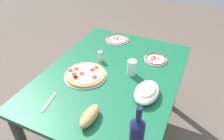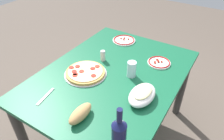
{
  "view_description": "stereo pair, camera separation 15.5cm",
  "coord_description": "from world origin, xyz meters",
  "px_view_note": "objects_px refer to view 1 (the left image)",
  "views": [
    {
      "loc": [
        1.14,
        0.52,
        1.66
      ],
      "look_at": [
        0.0,
        0.0,
        0.74
      ],
      "focal_mm": 34.05,
      "sensor_mm": 36.0,
      "label": 1
    },
    {
      "loc": [
        1.06,
        0.66,
        1.66
      ],
      "look_at": [
        0.0,
        0.0,
        0.74
      ],
      "focal_mm": 34.05,
      "sensor_mm": 36.0,
      "label": 2
    }
  ],
  "objects_px": {
    "side_plate_far": "(156,59)",
    "pepperoni_pizza": "(85,75)",
    "water_glass": "(132,68)",
    "side_plate_near": "(117,40)",
    "baked_pasta_dish": "(147,91)",
    "dining_table": "(112,85)",
    "spice_shaker": "(100,56)",
    "bread_loaf": "(90,116)",
    "wine_bottle": "(137,136)"
  },
  "relations": [
    {
      "from": "side_plate_far",
      "to": "pepperoni_pizza",
      "type": "bearing_deg",
      "value": -44.27
    },
    {
      "from": "water_glass",
      "to": "side_plate_near",
      "type": "xyz_separation_m",
      "value": [
        -0.43,
        -0.3,
        -0.05
      ]
    },
    {
      "from": "baked_pasta_dish",
      "to": "water_glass",
      "type": "height_order",
      "value": "water_glass"
    },
    {
      "from": "dining_table",
      "to": "water_glass",
      "type": "xyz_separation_m",
      "value": [
        -0.05,
        0.13,
        0.17
      ]
    },
    {
      "from": "pepperoni_pizza",
      "to": "spice_shaker",
      "type": "height_order",
      "value": "spice_shaker"
    },
    {
      "from": "side_plate_near",
      "to": "spice_shaker",
      "type": "relative_size",
      "value": 2.4
    },
    {
      "from": "baked_pasta_dish",
      "to": "spice_shaker",
      "type": "distance_m",
      "value": 0.52
    },
    {
      "from": "baked_pasta_dish",
      "to": "bread_loaf",
      "type": "xyz_separation_m",
      "value": [
        0.33,
        -0.23,
        -0.01
      ]
    },
    {
      "from": "pepperoni_pizza",
      "to": "side_plate_far",
      "type": "bearing_deg",
      "value": 135.73
    },
    {
      "from": "side_plate_near",
      "to": "spice_shaker",
      "type": "bearing_deg",
      "value": 2.22
    },
    {
      "from": "dining_table",
      "to": "bread_loaf",
      "type": "distance_m",
      "value": 0.48
    },
    {
      "from": "pepperoni_pizza",
      "to": "side_plate_far",
      "type": "xyz_separation_m",
      "value": [
        -0.42,
        0.41,
        -0.01
      ]
    },
    {
      "from": "pepperoni_pizza",
      "to": "water_glass",
      "type": "xyz_separation_m",
      "value": [
        -0.16,
        0.29,
        0.04
      ]
    },
    {
      "from": "side_plate_near",
      "to": "side_plate_far",
      "type": "xyz_separation_m",
      "value": [
        0.18,
        0.42,
        0.0
      ]
    },
    {
      "from": "baked_pasta_dish",
      "to": "side_plate_far",
      "type": "distance_m",
      "value": 0.44
    },
    {
      "from": "water_glass",
      "to": "pepperoni_pizza",
      "type": "bearing_deg",
      "value": -61.57
    },
    {
      "from": "baked_pasta_dish",
      "to": "pepperoni_pizza",
      "type": "bearing_deg",
      "value": -92.44
    },
    {
      "from": "water_glass",
      "to": "side_plate_far",
      "type": "relative_size",
      "value": 0.65
    },
    {
      "from": "baked_pasta_dish",
      "to": "side_plate_near",
      "type": "distance_m",
      "value": 0.78
    },
    {
      "from": "baked_pasta_dish",
      "to": "side_plate_far",
      "type": "bearing_deg",
      "value": -172.53
    },
    {
      "from": "water_glass",
      "to": "wine_bottle",
      "type": "bearing_deg",
      "value": 21.98
    },
    {
      "from": "side_plate_far",
      "to": "water_glass",
      "type": "bearing_deg",
      "value": -23.47
    },
    {
      "from": "dining_table",
      "to": "bread_loaf",
      "type": "height_order",
      "value": "bread_loaf"
    },
    {
      "from": "dining_table",
      "to": "side_plate_near",
      "type": "bearing_deg",
      "value": -160.73
    },
    {
      "from": "side_plate_near",
      "to": "bread_loaf",
      "type": "bearing_deg",
      "value": 14.36
    },
    {
      "from": "pepperoni_pizza",
      "to": "baked_pasta_dish",
      "type": "xyz_separation_m",
      "value": [
        0.02,
        0.46,
        0.03
      ]
    },
    {
      "from": "wine_bottle",
      "to": "side_plate_far",
      "type": "distance_m",
      "value": 0.87
    },
    {
      "from": "side_plate_near",
      "to": "baked_pasta_dish",
      "type": "bearing_deg",
      "value": 37.59
    },
    {
      "from": "dining_table",
      "to": "side_plate_far",
      "type": "relative_size",
      "value": 7.14
    },
    {
      "from": "spice_shaker",
      "to": "wine_bottle",
      "type": "bearing_deg",
      "value": 38.9
    },
    {
      "from": "wine_bottle",
      "to": "side_plate_near",
      "type": "distance_m",
      "value": 1.17
    },
    {
      "from": "wine_bottle",
      "to": "side_plate_near",
      "type": "bearing_deg",
      "value": -152.15
    },
    {
      "from": "dining_table",
      "to": "side_plate_far",
      "type": "distance_m",
      "value": 0.41
    },
    {
      "from": "side_plate_far",
      "to": "baked_pasta_dish",
      "type": "bearing_deg",
      "value": 7.47
    },
    {
      "from": "water_glass",
      "to": "bread_loaf",
      "type": "bearing_deg",
      "value": -7.08
    },
    {
      "from": "water_glass",
      "to": "bread_loaf",
      "type": "xyz_separation_m",
      "value": [
        0.51,
        -0.06,
        -0.02
      ]
    },
    {
      "from": "pepperoni_pizza",
      "to": "dining_table",
      "type": "bearing_deg",
      "value": 124.7
    },
    {
      "from": "pepperoni_pizza",
      "to": "spice_shaker",
      "type": "bearing_deg",
      "value": 178.47
    },
    {
      "from": "side_plate_near",
      "to": "bread_loaf",
      "type": "relative_size",
      "value": 1.14
    },
    {
      "from": "wine_bottle",
      "to": "bread_loaf",
      "type": "xyz_separation_m",
      "value": [
        -0.09,
        -0.3,
        -0.09
      ]
    },
    {
      "from": "spice_shaker",
      "to": "baked_pasta_dish",
      "type": "bearing_deg",
      "value": 62.19
    },
    {
      "from": "wine_bottle",
      "to": "bread_loaf",
      "type": "distance_m",
      "value": 0.33
    },
    {
      "from": "water_glass",
      "to": "spice_shaker",
      "type": "height_order",
      "value": "water_glass"
    },
    {
      "from": "pepperoni_pizza",
      "to": "bread_loaf",
      "type": "relative_size",
      "value": 1.71
    },
    {
      "from": "pepperoni_pizza",
      "to": "spice_shaker",
      "type": "relative_size",
      "value": 3.59
    },
    {
      "from": "side_plate_near",
      "to": "side_plate_far",
      "type": "height_order",
      "value": "same"
    },
    {
      "from": "side_plate_near",
      "to": "spice_shaker",
      "type": "distance_m",
      "value": 0.37
    },
    {
      "from": "side_plate_near",
      "to": "spice_shaker",
      "type": "xyz_separation_m",
      "value": [
        0.37,
        0.01,
        0.03
      ]
    },
    {
      "from": "water_glass",
      "to": "bread_loaf",
      "type": "height_order",
      "value": "water_glass"
    },
    {
      "from": "wine_bottle",
      "to": "water_glass",
      "type": "bearing_deg",
      "value": -158.02
    }
  ]
}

